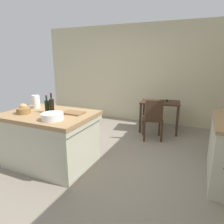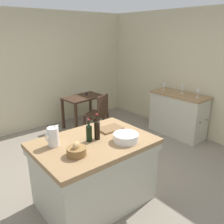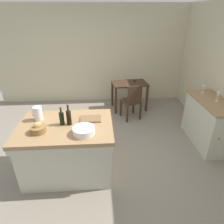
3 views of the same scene
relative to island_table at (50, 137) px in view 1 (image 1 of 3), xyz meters
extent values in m
plane|color=gray|center=(0.38, 0.40, -0.47)|extent=(6.76, 6.76, 0.00)
cube|color=beige|center=(0.38, 3.00, 0.83)|extent=(5.32, 0.12, 2.60)
cube|color=#99754C|center=(0.00, 0.00, 0.37)|extent=(1.42, 1.01, 0.06)
cube|color=#BCBAA3|center=(0.00, 0.00, 0.30)|extent=(1.40, 0.99, 0.08)
cube|color=#BCBAA3|center=(0.00, 0.00, -0.06)|extent=(1.34, 0.93, 0.81)
sphere|color=brown|center=(2.52, 0.03, 0.01)|extent=(0.03, 0.03, 0.03)
cube|color=#3D281C|center=(1.33, 2.31, 0.24)|extent=(0.96, 0.66, 0.04)
cube|color=#3D281C|center=(0.94, 2.02, -0.12)|extent=(0.06, 0.06, 0.70)
cube|color=#3D281C|center=(1.77, 2.11, -0.12)|extent=(0.06, 0.06, 0.70)
cube|color=#3D281C|center=(0.89, 2.50, -0.12)|extent=(0.06, 0.06, 0.70)
cube|color=#3D281C|center=(1.71, 2.60, -0.12)|extent=(0.06, 0.06, 0.70)
cylinder|color=black|center=(1.47, 2.37, 0.28)|extent=(0.04, 0.04, 0.05)
cube|color=#3D281C|center=(1.29, 1.76, -0.02)|extent=(0.51, 0.51, 0.04)
cube|color=#3D281C|center=(1.34, 1.59, 0.21)|extent=(0.35, 0.15, 0.42)
cube|color=#3D281C|center=(1.40, 1.99, -0.26)|extent=(0.05, 0.05, 0.43)
cube|color=#3D281C|center=(1.06, 1.87, -0.26)|extent=(0.05, 0.05, 0.43)
cube|color=#3D281C|center=(1.51, 1.65, -0.26)|extent=(0.05, 0.05, 0.43)
cube|color=#3D281C|center=(1.17, 1.53, -0.26)|extent=(0.05, 0.05, 0.43)
cylinder|color=white|center=(-0.43, 0.19, 0.51)|extent=(0.13, 0.13, 0.22)
cone|color=white|center=(-0.37, 0.19, 0.64)|extent=(0.07, 0.04, 0.06)
torus|color=white|center=(-0.50, 0.19, 0.53)|extent=(0.02, 0.10, 0.10)
cylinder|color=white|center=(0.30, -0.25, 0.45)|extent=(0.31, 0.31, 0.10)
cylinder|color=olive|center=(-0.34, -0.17, 0.45)|extent=(0.21, 0.21, 0.09)
ellipsoid|color=tan|center=(-0.34, -0.17, 0.51)|extent=(0.13, 0.12, 0.10)
cube|color=brown|center=(0.38, 0.15, 0.41)|extent=(0.33, 0.23, 0.02)
cylinder|color=black|center=(0.07, 0.02, 0.51)|extent=(0.07, 0.07, 0.22)
cone|color=black|center=(0.07, 0.02, 0.64)|extent=(0.07, 0.07, 0.03)
cylinder|color=black|center=(0.07, 0.02, 0.69)|extent=(0.03, 0.03, 0.08)
cylinder|color=maroon|center=(0.07, 0.02, 0.73)|extent=(0.03, 0.03, 0.01)
cylinder|color=black|center=(-0.04, 0.03, 0.50)|extent=(0.07, 0.07, 0.19)
cone|color=black|center=(-0.04, 0.03, 0.61)|extent=(0.07, 0.07, 0.02)
cylinder|color=black|center=(-0.04, 0.03, 0.65)|extent=(0.03, 0.03, 0.07)
cylinder|color=maroon|center=(-0.04, 0.03, 0.68)|extent=(0.03, 0.03, 0.01)
camera|label=1|loc=(2.18, -2.41, 1.24)|focal=32.35mm
camera|label=2|loc=(-1.47, -2.14, 1.65)|focal=37.71mm
camera|label=3|loc=(0.53, -2.60, 1.93)|focal=31.81mm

